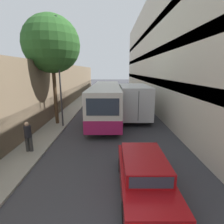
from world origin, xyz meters
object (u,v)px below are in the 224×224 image
Objects in this scene: car_hatchback at (143,174)px; pedestrian at (27,136)px; street_tree_left at (51,44)px; street_lamp at (58,55)px; bus at (105,101)px; box_truck at (132,100)px.

car_hatchback is 6.42m from pedestrian.
car_hatchback is at bearing -55.40° from street_tree_left.
street_lamp is 1.29m from street_tree_left.
bus reaches higher than car_hatchback.
street_tree_left is at bearing 90.95° from pedestrian.
box_truck is (0.85, 10.78, 0.95)m from car_hatchback.
box_truck is at bearing 20.84° from street_tree_left.
car_hatchback is 10.86m from box_truck.
pedestrian is at bearing 151.33° from car_hatchback.
pedestrian is at bearing -89.05° from street_tree_left.
street_lamp reaches higher than box_truck.
box_truck is 8.41m from street_tree_left.
street_tree_left is (-6.56, -2.50, 4.63)m from box_truck.
street_tree_left is (-0.66, 0.72, 0.84)m from street_lamp.
pedestrian is 6.34m from street_lamp.
car_hatchback is at bearing -80.70° from bus.
box_truck is (2.57, 0.25, 0.02)m from bus.
street_tree_left is at bearing 124.60° from car_hatchback.
bus is 7.13× the size of pedestrian.
box_truck is at bearing 28.59° from street_lamp.
street_tree_left reaches higher than pedestrian.
street_lamp is (0.58, 4.49, 4.44)m from pedestrian.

